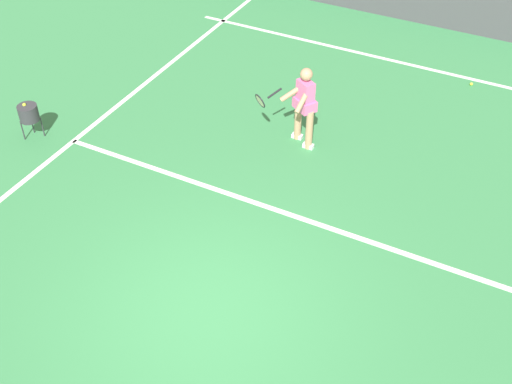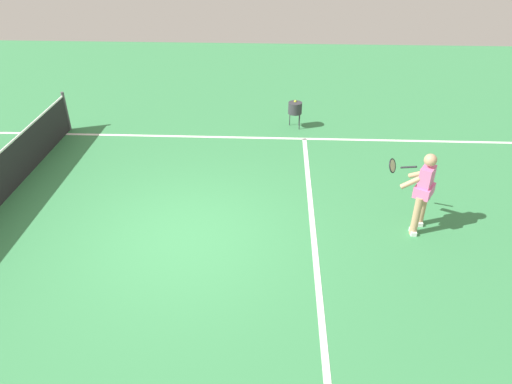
{
  "view_description": "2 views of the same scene",
  "coord_description": "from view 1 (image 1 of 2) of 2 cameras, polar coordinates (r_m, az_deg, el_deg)",
  "views": [
    {
      "loc": [
        -3.28,
        4.82,
        7.07
      ],
      "look_at": [
        0.11,
        -1.76,
        0.79
      ],
      "focal_mm": 45.5,
      "sensor_mm": 36.0,
      "label": 1
    },
    {
      "loc": [
        -6.86,
        -1.6,
        5.21
      ],
      "look_at": [
        -0.18,
        -1.3,
        1.09
      ],
      "focal_mm": 33.33,
      "sensor_mm": 36.0,
      "label": 2
    }
  ],
  "objects": [
    {
      "name": "ground_plane",
      "position": [
        9.17,
        -4.5,
        -10.34
      ],
      "size": [
        27.25,
        27.25,
        0.0
      ],
      "primitive_type": "plane",
      "color": "#38844C"
    },
    {
      "name": "ball_hopper",
      "position": [
        12.57,
        -19.38,
        6.56
      ],
      "size": [
        0.36,
        0.36,
        0.74
      ],
      "color": "#333338",
      "rests_on": "ground"
    },
    {
      "name": "tennis_player",
      "position": [
        11.59,
        4.16,
        7.73
      ],
      "size": [
        1.07,
        0.79,
        1.55
      ],
      "color": "tan",
      "rests_on": "ground"
    },
    {
      "name": "service_line_marking",
      "position": [
        10.58,
        1.96,
        -1.63
      ],
      "size": [
        8.45,
        0.1,
        0.01
      ],
      "primitive_type": "cube",
      "color": "white",
      "rests_on": "ground"
    },
    {
      "name": "baseline_marking",
      "position": [
        14.99,
        11.58,
        11.34
      ],
      "size": [
        9.45,
        0.1,
        0.01
      ],
      "primitive_type": "cube",
      "color": "white",
      "rests_on": "ground"
    },
    {
      "name": "tennis_ball_near",
      "position": [
        14.45,
        18.41,
        9.0
      ],
      "size": [
        0.07,
        0.07,
        0.07
      ],
      "primitive_type": "sphere",
      "color": "#D1E533",
      "rests_on": "ground"
    }
  ]
}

